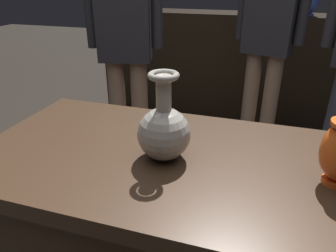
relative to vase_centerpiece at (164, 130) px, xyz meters
name	(u,v)px	position (x,y,z in m)	size (l,w,h in m)	color
display_plinth	(171,252)	(0.02, 0.02, -0.48)	(1.20, 0.64, 0.80)	#382619
back_display_shelf	(239,68)	(0.02, 2.22, -0.39)	(2.60, 0.40, 0.99)	black
vase_centerpiece	(164,130)	(0.00, 0.00, 0.00)	(0.15, 0.15, 0.26)	gray
shelf_vase_right	(312,2)	(0.54, 2.15, 0.20)	(0.10, 0.10, 0.19)	#2D429E
shelf_vase_center	(246,5)	(0.02, 2.27, 0.16)	(0.08, 0.08, 0.12)	#2D429E
visitor_near_left	(125,36)	(-0.60, 1.06, 0.06)	(0.46, 0.26, 1.61)	#846B56
visitor_center_back	(269,30)	(0.25, 1.54, 0.06)	(0.45, 0.26, 1.61)	#846B56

